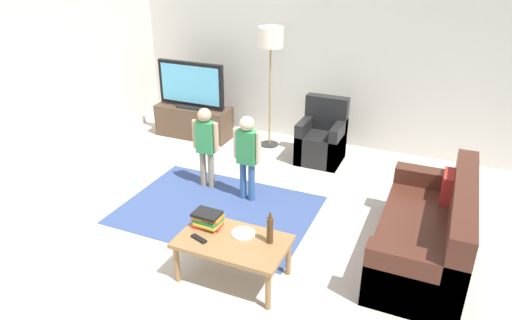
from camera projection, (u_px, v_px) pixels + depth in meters
name	position (u px, v px, depth m)	size (l,w,h in m)	color
ground	(233.00, 237.00, 4.93)	(7.80, 7.80, 0.00)	beige
wall_back	(321.00, 54.00, 6.84)	(6.00, 0.12, 2.70)	silver
wall_left	(2.00, 82.00, 5.45)	(0.12, 6.00, 2.70)	silver
area_rug	(218.00, 209.00, 5.44)	(2.20, 1.60, 0.01)	#33477A
tv_stand	(194.00, 122.00, 7.39)	(1.20, 0.44, 0.50)	#4C3828
tv	(191.00, 85.00, 7.12)	(1.10, 0.28, 0.71)	black
couch	(431.00, 235.00, 4.46)	(0.80, 1.80, 0.86)	#472319
armchair	(322.00, 140.00, 6.57)	(0.60, 0.60, 0.90)	black
floor_lamp	(271.00, 44.00, 6.52)	(0.36, 0.36, 1.78)	#262626
child_near_tv	(206.00, 141.00, 5.70)	(0.35, 0.17, 1.05)	gray
child_center	(247.00, 151.00, 5.40)	(0.36, 0.17, 1.07)	#33598C
coffee_table	(233.00, 244.00, 4.19)	(1.00, 0.60, 0.42)	olive
book_stack	(208.00, 219.00, 4.34)	(0.28, 0.21, 0.15)	red
bottle	(270.00, 230.00, 4.08)	(0.06, 0.06, 0.31)	#4C3319
tv_remote	(199.00, 239.00, 4.17)	(0.17, 0.05, 0.02)	black
plate	(243.00, 233.00, 4.25)	(0.22, 0.22, 0.02)	white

